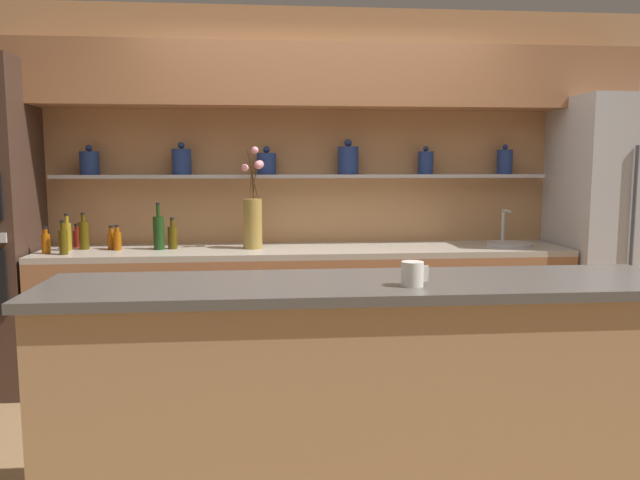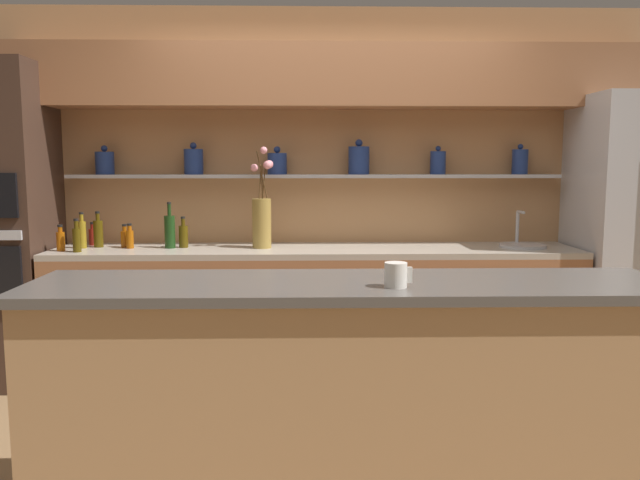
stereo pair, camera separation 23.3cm
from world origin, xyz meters
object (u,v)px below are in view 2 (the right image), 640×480
at_px(coffee_mug, 396,275).
at_px(bottle_oil_3, 82,233).
at_px(bottle_sauce_4, 125,238).
at_px(bottle_sauce_8, 61,240).
at_px(bottle_sauce_2, 130,238).
at_px(bottle_sauce_5, 93,236).
at_px(flower_vase, 262,216).
at_px(bottle_oil_6, 98,233).
at_px(sink_fixture, 522,244).
at_px(bottle_wine_1, 170,231).
at_px(bottle_oil_7, 77,239).
at_px(bottle_oil_0, 183,236).

bearing_deg(coffee_mug, bottle_oil_3, 134.69).
distance_m(bottle_sauce_4, bottle_sauce_8, 0.41).
bearing_deg(bottle_sauce_2, bottle_sauce_5, 150.80).
bearing_deg(bottle_sauce_5, bottle_sauce_4, -24.24).
xyz_separation_m(flower_vase, bottle_oil_6, (-1.14, 0.07, -0.12)).
height_order(bottle_sauce_4, bottle_sauce_8, bottle_sauce_8).
bearing_deg(flower_vase, bottle_sauce_5, 172.00).
bearing_deg(bottle_sauce_4, bottle_oil_6, 176.37).
height_order(sink_fixture, coffee_mug, sink_fixture).
distance_m(bottle_wine_1, bottle_sauce_4, 0.33).
distance_m(bottle_wine_1, bottle_oil_7, 0.60).
height_order(bottle_oil_6, bottle_oil_7, bottle_oil_6).
height_order(bottle_oil_0, bottle_sauce_4, bottle_oil_0).
bearing_deg(sink_fixture, coffee_mug, -121.60).
bearing_deg(bottle_oil_7, bottle_sauce_5, 91.91).
bearing_deg(bottle_sauce_2, bottle_oil_3, 176.97).
distance_m(bottle_sauce_2, bottle_oil_3, 0.33).
distance_m(bottle_wine_1, bottle_sauce_5, 0.60).
xyz_separation_m(bottle_oil_0, bottle_sauce_5, (-0.67, 0.14, -0.02)).
distance_m(bottle_sauce_5, bottle_oil_6, 0.13).
xyz_separation_m(sink_fixture, bottle_sauce_4, (-2.76, 0.06, 0.04)).
bearing_deg(coffee_mug, bottle_sauce_5, 132.14).
bearing_deg(bottle_sauce_5, bottle_oil_6, -54.94).
height_order(bottle_oil_7, bottle_sauce_8, bottle_oil_7).
relative_size(bottle_sauce_2, coffee_mug, 1.58).
bearing_deg(coffee_mug, bottle_oil_6, 132.48).
bearing_deg(bottle_wine_1, bottle_sauce_2, -178.12).
height_order(flower_vase, bottle_sauce_2, flower_vase).
relative_size(bottle_sauce_8, coffee_mug, 1.63).
xyz_separation_m(bottle_sauce_5, bottle_oil_6, (0.07, -0.10, 0.03)).
relative_size(flower_vase, bottle_wine_1, 2.18).
relative_size(flower_vase, bottle_sauce_8, 3.93).
bearing_deg(bottle_sauce_8, bottle_wine_1, 10.68).
relative_size(bottle_oil_0, bottle_sauce_5, 1.30).
height_order(bottle_sauce_2, bottle_sauce_5, bottle_sauce_2).
bearing_deg(bottle_sauce_8, flower_vase, 5.33).
distance_m(bottle_oil_0, bottle_oil_6, 0.60).
relative_size(bottle_sauce_2, bottle_oil_7, 0.78).
xyz_separation_m(bottle_sauce_4, coffee_mug, (1.60, -1.94, 0.08)).
distance_m(bottle_wine_1, bottle_sauce_2, 0.28).
xyz_separation_m(sink_fixture, bottle_wine_1, (-2.44, 0.01, 0.10)).
relative_size(bottle_sauce_5, coffee_mug, 1.53).
height_order(bottle_sauce_4, bottle_oil_7, bottle_oil_7).
distance_m(sink_fixture, bottle_oil_6, 2.95).
relative_size(sink_fixture, bottle_oil_0, 1.49).
xyz_separation_m(bottle_oil_3, bottle_sauce_5, (0.02, 0.16, -0.03)).
relative_size(bottle_oil_6, coffee_mug, 2.31).
bearing_deg(bottle_sauce_8, bottle_oil_0, 11.14).
height_order(sink_fixture, bottle_wine_1, bottle_wine_1).
distance_m(bottle_oil_7, bottle_sauce_8, 0.14).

